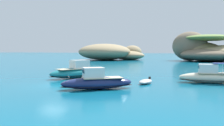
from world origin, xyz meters
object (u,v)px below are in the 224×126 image
Objects in this scene: dinghy_tender at (146,81)px; islet_small at (111,53)px; motorboat_teal at (77,72)px; motorboat_cream at (211,77)px; islet_large at (213,51)px; motorboat_navy at (97,82)px.

islet_small is at bearing 117.09° from dinghy_tender.
motorboat_teal reaches higher than motorboat_cream.
motorboat_navy is (-7.59, -61.99, -2.21)m from islet_large.
motorboat_teal is at bearing -70.77° from islet_small.
motorboat_cream reaches higher than dinghy_tender.
motorboat_cream is (15.26, 1.42, -0.06)m from motorboat_teal.
dinghy_tender is at bearing -152.19° from motorboat_cream.
islet_small is (-31.39, -4.45, -0.45)m from islet_large.
motorboat_teal reaches higher than motorboat_navy.
motorboat_cream is at bearing 5.32° from motorboat_teal.
motorboat_teal is (17.63, -50.57, -1.67)m from islet_small.
motorboat_teal is 9.30m from motorboat_navy.
motorboat_navy is at bearing -67.52° from islet_small.
dinghy_tender is (9.15, -1.80, -0.51)m from motorboat_teal.
islet_small is at bearing -171.92° from islet_large.
islet_large is 31.71m from islet_small.
islet_small is 4.28× the size of motorboat_navy.
motorboat_teal is 1.10× the size of motorboat_cream.
islet_large is 62.49m from motorboat_navy.
islet_large is 4.60× the size of motorboat_cream.
islet_large is 4.18× the size of motorboat_teal.
motorboat_cream is at bearing -56.20° from islet_small.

